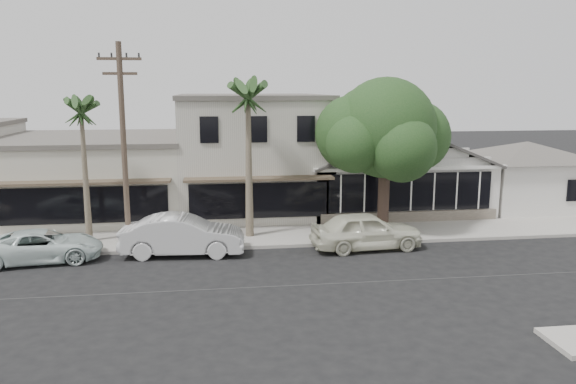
{
  "coord_description": "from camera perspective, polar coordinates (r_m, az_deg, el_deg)",
  "views": [
    {
      "loc": [
        -5.3,
        -19.31,
        7.11
      ],
      "look_at": [
        -1.84,
        6.0,
        2.36
      ],
      "focal_mm": 35.0,
      "sensor_mm": 36.0,
      "label": 1
    }
  ],
  "objects": [
    {
      "name": "row_building_near",
      "position": [
        33.11,
        -3.76,
        3.81
      ],
      "size": [
        8.0,
        10.0,
        6.5
      ],
      "primitive_type": "cube",
      "color": "beige",
      "rests_on": "ground"
    },
    {
      "name": "car_0",
      "position": [
        25.33,
        7.94,
        -3.9
      ],
      "size": [
        5.09,
        2.36,
        1.69
      ],
      "primitive_type": "imported",
      "rotation": [
        0.0,
        0.0,
        1.65
      ],
      "color": "silver",
      "rests_on": "ground"
    },
    {
      "name": "shade_tree",
      "position": [
        28.12,
        9.63,
        6.15
      ],
      "size": [
        6.9,
        6.24,
        7.65
      ],
      "rotation": [
        0.0,
        0.0,
        0.18
      ],
      "color": "#4B382E",
      "rests_on": "ground"
    },
    {
      "name": "car_2",
      "position": [
        25.48,
        -23.67,
        -5.04
      ],
      "size": [
        5.01,
        2.76,
        1.33
      ],
      "primitive_type": "imported",
      "rotation": [
        0.0,
        0.0,
        1.69
      ],
      "color": "silver",
      "rests_on": "ground"
    },
    {
      "name": "palm_east",
      "position": [
        26.09,
        -4.1,
        9.81
      ],
      "size": [
        3.31,
        3.31,
        7.98
      ],
      "color": "#726651",
      "rests_on": "ground"
    },
    {
      "name": "sidewalk_north",
      "position": [
        27.12,
        -13.27,
        -4.8
      ],
      "size": [
        90.0,
        3.5,
        0.15
      ],
      "primitive_type": "cube",
      "color": "#9E9991",
      "rests_on": "ground"
    },
    {
      "name": "side_cottage",
      "position": [
        36.37,
        22.91,
        0.81
      ],
      "size": [
        6.0,
        6.0,
        3.0
      ],
      "primitive_type": "cube",
      "color": "silver",
      "rests_on": "ground"
    },
    {
      "name": "car_1",
      "position": [
        24.64,
        -10.65,
        -4.34
      ],
      "size": [
        5.38,
        2.21,
        1.73
      ],
      "primitive_type": "imported",
      "rotation": [
        0.0,
        0.0,
        1.5
      ],
      "color": "silver",
      "rests_on": "ground"
    },
    {
      "name": "palm_mid",
      "position": [
        26.73,
        -20.28,
        7.67
      ],
      "size": [
        2.42,
        2.42,
        7.08
      ],
      "color": "#726651",
      "rests_on": "ground"
    },
    {
      "name": "corner_shop",
      "position": [
        33.71,
        10.09,
        2.7
      ],
      "size": [
        10.4,
        8.6,
        5.1
      ],
      "color": "silver",
      "rests_on": "ground"
    },
    {
      "name": "row_building_midnear",
      "position": [
        33.86,
        -19.11,
        1.43
      ],
      "size": [
        10.0,
        10.0,
        4.2
      ],
      "primitive_type": "cube",
      "color": "beige",
      "rests_on": "ground"
    },
    {
      "name": "utility_pole",
      "position": [
        24.89,
        -16.35,
        4.75
      ],
      "size": [
        1.8,
        0.24,
        9.0
      ],
      "color": "brown",
      "rests_on": "ground"
    },
    {
      "name": "ground",
      "position": [
        21.25,
        7.22,
        -9.11
      ],
      "size": [
        140.0,
        140.0,
        0.0
      ],
      "primitive_type": "plane",
      "color": "black",
      "rests_on": "ground"
    }
  ]
}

